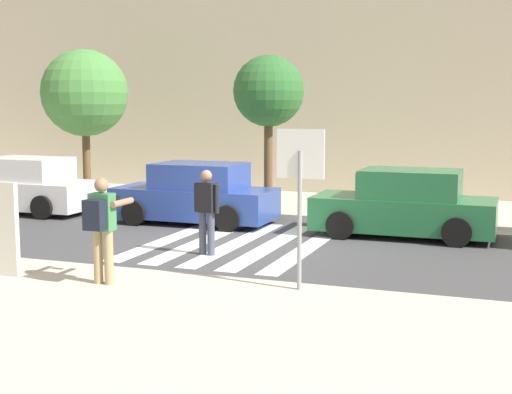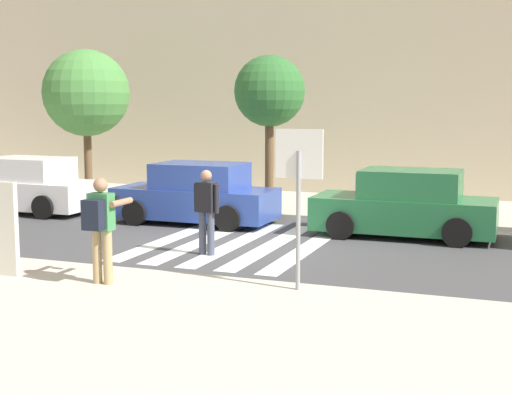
% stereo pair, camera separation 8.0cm
% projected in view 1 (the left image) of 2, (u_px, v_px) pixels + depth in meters
% --- Properties ---
extents(ground_plane, '(120.00, 120.00, 0.00)m').
position_uv_depth(ground_plane, '(233.00, 245.00, 15.45)').
color(ground_plane, '#424244').
extents(sidewalk_near, '(60.00, 6.00, 0.14)m').
position_uv_depth(sidewalk_near, '(61.00, 324.00, 9.67)').
color(sidewalk_near, beige).
rests_on(sidewalk_near, ground).
extents(sidewalk_far, '(60.00, 4.80, 0.14)m').
position_uv_depth(sidewalk_far, '(310.00, 205.00, 21.02)').
color(sidewalk_far, beige).
rests_on(sidewalk_far, ground).
extents(building_facade_far, '(56.00, 4.00, 7.40)m').
position_uv_depth(building_facade_far, '(346.00, 85.00, 24.64)').
color(building_facade_far, beige).
rests_on(building_facade_far, ground).
extents(crosswalk_stripe_0, '(0.44, 5.20, 0.01)m').
position_uv_depth(crosswalk_stripe_0, '(171.00, 238.00, 16.18)').
color(crosswalk_stripe_0, silver).
rests_on(crosswalk_stripe_0, ground).
extents(crosswalk_stripe_1, '(0.44, 5.20, 0.01)m').
position_uv_depth(crosswalk_stripe_1, '(204.00, 241.00, 15.91)').
color(crosswalk_stripe_1, silver).
rests_on(crosswalk_stripe_1, ground).
extents(crosswalk_stripe_2, '(0.44, 5.20, 0.01)m').
position_uv_depth(crosswalk_stripe_2, '(237.00, 243.00, 15.63)').
color(crosswalk_stripe_2, silver).
rests_on(crosswalk_stripe_2, ground).
extents(crosswalk_stripe_3, '(0.44, 5.20, 0.01)m').
position_uv_depth(crosswalk_stripe_3, '(271.00, 245.00, 15.36)').
color(crosswalk_stripe_3, silver).
rests_on(crosswalk_stripe_3, ground).
extents(crosswalk_stripe_4, '(0.44, 5.20, 0.01)m').
position_uv_depth(crosswalk_stripe_4, '(307.00, 248.00, 15.08)').
color(crosswalk_stripe_4, silver).
rests_on(crosswalk_stripe_4, ground).
extents(stop_sign, '(0.76, 0.08, 2.51)m').
position_uv_depth(stop_sign, '(300.00, 174.00, 10.97)').
color(stop_sign, gray).
rests_on(stop_sign, sidewalk_near).
extents(photographer_with_backpack, '(0.58, 0.84, 1.72)m').
position_uv_depth(photographer_with_backpack, '(102.00, 221.00, 11.40)').
color(photographer_with_backpack, tan).
rests_on(photographer_with_backpack, sidewalk_near).
extents(pedestrian_crossing, '(0.57, 0.30, 1.72)m').
position_uv_depth(pedestrian_crossing, '(207.00, 207.00, 14.30)').
color(pedestrian_crossing, '#474C60').
rests_on(pedestrian_crossing, ground).
extents(parked_car_white, '(4.10, 1.92, 1.55)m').
position_uv_depth(parked_car_white, '(24.00, 187.00, 20.00)').
color(parked_car_white, white).
rests_on(parked_car_white, ground).
extents(parked_car_blue, '(4.10, 1.92, 1.55)m').
position_uv_depth(parked_car_blue, '(196.00, 195.00, 18.17)').
color(parked_car_blue, '#284293').
rests_on(parked_car_blue, ground).
extents(parked_car_green, '(4.10, 1.92, 1.55)m').
position_uv_depth(parked_car_green, '(405.00, 205.00, 16.34)').
color(parked_car_green, '#236B3D').
rests_on(parked_car_green, ground).
extents(street_tree_west, '(2.64, 2.64, 4.55)m').
position_uv_depth(street_tree_west, '(85.00, 93.00, 21.69)').
color(street_tree_west, brown).
rests_on(street_tree_west, sidewalk_far).
extents(street_tree_center, '(1.96, 1.96, 4.23)m').
position_uv_depth(street_tree_center, '(268.00, 92.00, 19.57)').
color(street_tree_center, brown).
rests_on(street_tree_center, sidewalk_far).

